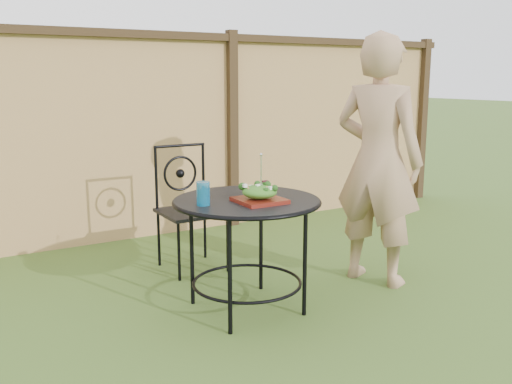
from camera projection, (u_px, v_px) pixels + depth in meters
ground at (212, 335)px, 3.30m from camera, size 60.00×60.00×0.00m
fence at (99, 137)px, 4.96m from camera, size 8.00×0.12×1.90m
patio_table at (247, 221)px, 3.55m from camera, size 0.92×0.92×0.72m
patio_chair at (189, 204)px, 4.39m from camera, size 0.46×0.46×0.95m
diner at (378, 161)px, 4.02m from camera, size 0.64×0.76×1.77m
salad_plate at (260, 200)px, 3.43m from camera, size 0.27×0.27×0.02m
salad at (260, 192)px, 3.42m from camera, size 0.21×0.21×0.08m
fork at (261, 170)px, 3.40m from camera, size 0.01×0.01×0.18m
drinking_glass at (203, 194)px, 3.34m from camera, size 0.08×0.08×0.14m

